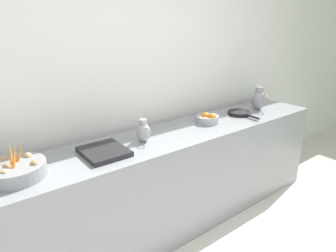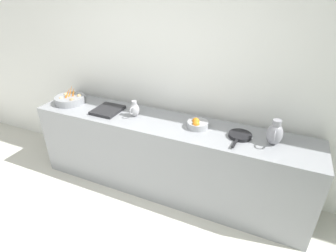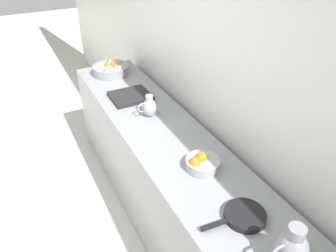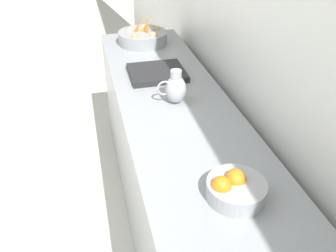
% 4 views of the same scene
% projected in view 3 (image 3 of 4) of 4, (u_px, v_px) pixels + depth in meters
% --- Properties ---
extents(tile_wall_left, '(0.10, 9.55, 3.00)m').
position_uv_depth(tile_wall_left, '(280.00, 85.00, 1.81)').
color(tile_wall_left, white).
rests_on(tile_wall_left, ground_plane).
extents(prep_counter, '(0.60, 3.22, 0.93)m').
position_uv_depth(prep_counter, '(172.00, 188.00, 2.59)').
color(prep_counter, gray).
rests_on(prep_counter, ground_plane).
extents(vegetable_colander, '(0.37, 0.37, 0.22)m').
position_uv_depth(vegetable_colander, '(111.00, 70.00, 3.31)').
color(vegetable_colander, gray).
rests_on(vegetable_colander, prep_counter).
extents(orange_bowl, '(0.22, 0.22, 0.11)m').
position_uv_depth(orange_bowl, '(202.00, 163.00, 2.07)').
color(orange_bowl, '#9EA0A5').
rests_on(orange_bowl, prep_counter).
extents(metal_pitcher_tall, '(0.21, 0.15, 0.25)m').
position_uv_depth(metal_pitcher_tall, '(291.00, 249.00, 1.45)').
color(metal_pitcher_tall, gray).
rests_on(metal_pitcher_tall, prep_counter).
extents(metal_pitcher_short, '(0.16, 0.11, 0.19)m').
position_uv_depth(metal_pitcher_short, '(149.00, 107.00, 2.59)').
color(metal_pitcher_short, '#A3A3A8').
rests_on(metal_pitcher_short, prep_counter).
extents(counter_sink_basin, '(0.34, 0.30, 0.04)m').
position_uv_depth(counter_sink_basin, '(130.00, 96.00, 2.88)').
color(counter_sink_basin, '#232326').
rests_on(counter_sink_basin, prep_counter).
extents(skillet_on_counter, '(0.38, 0.23, 0.03)m').
position_uv_depth(skillet_on_counter, '(244.00, 215.00, 1.74)').
color(skillet_on_counter, black).
rests_on(skillet_on_counter, prep_counter).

